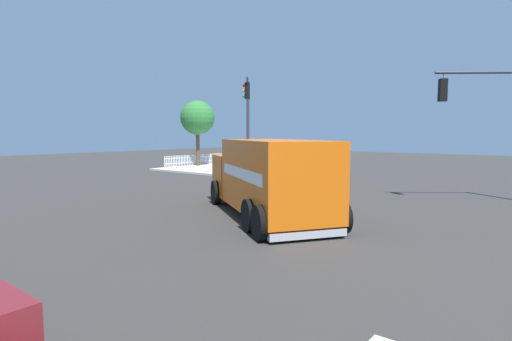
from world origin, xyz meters
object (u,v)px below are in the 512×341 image
(delivery_truck, at_px, (268,177))
(traffic_light_secondary, at_px, (248,114))
(pedestrian_near_corner, at_px, (235,156))
(shade_tree_near, at_px, (197,118))
(traffic_light_primary, at_px, (501,113))

(delivery_truck, height_order, traffic_light_secondary, traffic_light_secondary)
(pedestrian_near_corner, xyz_separation_m, shade_tree_near, (0.40, -4.06, 3.20))
(delivery_truck, xyz_separation_m, traffic_light_primary, (-8.61, 5.96, 2.38))
(delivery_truck, relative_size, traffic_light_secondary, 1.22)
(traffic_light_primary, height_order, traffic_light_secondary, traffic_light_secondary)
(pedestrian_near_corner, bearing_deg, traffic_light_secondary, 47.59)
(delivery_truck, bearing_deg, traffic_light_primary, 145.29)
(traffic_light_primary, distance_m, shade_tree_near, 23.89)
(traffic_light_secondary, bearing_deg, traffic_light_primary, 89.72)
(pedestrian_near_corner, bearing_deg, shade_tree_near, -84.41)
(traffic_light_secondary, distance_m, shade_tree_near, 10.42)
(traffic_light_primary, height_order, shade_tree_near, shade_tree_near)
(traffic_light_primary, bearing_deg, traffic_light_secondary, -90.28)
(pedestrian_near_corner, bearing_deg, delivery_truck, 44.72)
(traffic_light_primary, height_order, pedestrian_near_corner, traffic_light_primary)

